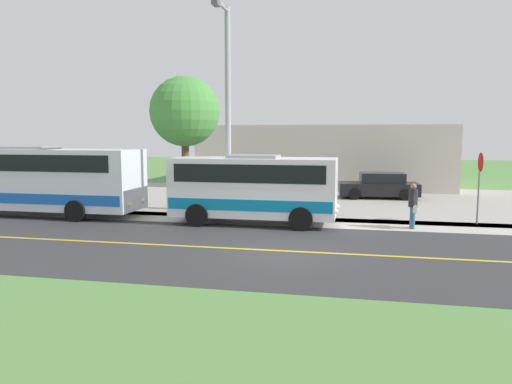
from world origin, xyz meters
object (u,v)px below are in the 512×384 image
(shuttle_bus_front, at_px, (254,186))
(transit_bus_rear, at_px, (20,177))
(parked_car_far, at_px, (379,186))
(commercial_building, at_px, (326,155))
(street_light_pole, at_px, (227,106))
(pedestrian_with_bags, at_px, (413,204))
(stop_sign, at_px, (480,176))
(parked_car_near, at_px, (285,185))
(tree_curbside, at_px, (185,112))

(shuttle_bus_front, distance_m, transit_bus_rear, 10.77)
(parked_car_far, distance_m, commercial_building, 8.63)
(transit_bus_rear, bearing_deg, street_light_pole, 92.29)
(pedestrian_with_bags, relative_size, street_light_pole, 0.20)
(shuttle_bus_front, relative_size, pedestrian_with_bags, 3.86)
(parked_car_far, bearing_deg, commercial_building, -155.40)
(pedestrian_with_bags, relative_size, stop_sign, 0.60)
(street_light_pole, height_order, parked_car_far, street_light_pole)
(pedestrian_with_bags, height_order, commercial_building, commercial_building)
(stop_sign, height_order, parked_car_far, stop_sign)
(parked_car_near, bearing_deg, commercial_building, 167.63)
(transit_bus_rear, relative_size, commercial_building, 0.67)
(street_light_pole, bearing_deg, parked_car_far, 143.31)
(shuttle_bus_front, xyz_separation_m, transit_bus_rear, (-0.05, -10.77, 0.16))
(tree_curbside, bearing_deg, parked_car_far, 123.93)
(pedestrian_with_bags, height_order, stop_sign, stop_sign)
(transit_bus_rear, relative_size, street_light_pole, 1.30)
(pedestrian_with_bags, relative_size, commercial_building, 0.10)
(pedestrian_with_bags, bearing_deg, commercial_building, -165.29)
(tree_curbside, distance_m, commercial_building, 15.35)
(street_light_pole, xyz_separation_m, parked_car_far, (-8.77, 6.54, -4.07))
(transit_bus_rear, bearing_deg, tree_curbside, 113.08)
(parked_car_far, bearing_deg, parked_car_near, -84.82)
(shuttle_bus_front, height_order, pedestrian_with_bags, shuttle_bus_front)
(shuttle_bus_front, distance_m, commercial_building, 17.05)
(shuttle_bus_front, relative_size, parked_car_near, 1.47)
(shuttle_bus_front, xyz_separation_m, commercial_building, (-16.95, 1.78, 0.58))
(shuttle_bus_front, bearing_deg, tree_curbside, -126.55)
(shuttle_bus_front, relative_size, parked_car_far, 1.47)
(pedestrian_with_bags, xyz_separation_m, parked_car_near, (-8.53, -6.20, -0.25))
(transit_bus_rear, bearing_deg, stop_sign, 94.65)
(street_light_pole, bearing_deg, transit_bus_rear, -87.71)
(pedestrian_with_bags, bearing_deg, street_light_pole, -91.89)
(shuttle_bus_front, bearing_deg, commercial_building, 174.00)
(street_light_pole, bearing_deg, commercial_building, 169.74)
(parked_car_near, distance_m, parked_car_far, 5.37)
(stop_sign, relative_size, parked_car_near, 0.63)
(street_light_pole, bearing_deg, tree_curbside, -132.28)
(transit_bus_rear, height_order, tree_curbside, tree_curbside)
(parked_car_near, height_order, tree_curbside, tree_curbside)
(transit_bus_rear, bearing_deg, parked_car_far, 119.62)
(street_light_pole, relative_size, commercial_building, 0.52)
(transit_bus_rear, height_order, parked_car_near, transit_bus_rear)
(parked_car_near, bearing_deg, tree_curbside, -34.39)
(pedestrian_with_bags, distance_m, stop_sign, 3.21)
(parked_car_near, height_order, parked_car_far, same)
(shuttle_bus_front, height_order, street_light_pole, street_light_pole)
(street_light_pole, xyz_separation_m, parked_car_near, (-8.29, 1.19, -4.07))
(pedestrian_with_bags, xyz_separation_m, parked_car_far, (-9.01, -0.85, -0.25))
(shuttle_bus_front, relative_size, commercial_building, 0.40)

